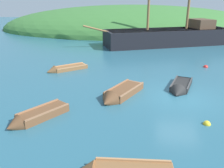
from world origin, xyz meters
name	(u,v)px	position (x,y,z in m)	size (l,w,h in m)	color
ground_plane	(181,97)	(0.00, 0.00, 0.00)	(120.00, 120.00, 0.00)	#285B70
shore_hill	(133,29)	(-2.90, 32.54, 0.00)	(49.35, 27.72, 8.80)	#387033
sailing_ship	(169,39)	(1.63, 16.85, 0.72)	(18.10, 9.14, 13.37)	black
rowboat_near_dock	(119,95)	(-3.58, -0.32, 0.14)	(2.68, 3.70, 1.11)	brown
rowboat_portside	(180,88)	(0.18, 1.24, 0.09)	(2.06, 3.37, 1.02)	black
rowboat_outer_left	(36,117)	(-7.39, -3.45, 0.13)	(2.56, 3.03, 0.89)	brown
rowboat_far	(64,69)	(-8.31, 4.72, 0.08)	(3.18, 2.75, 0.90)	brown
buoy_red	(206,67)	(3.28, 6.67, 0.00)	(0.39, 0.39, 0.39)	red
buoy_yellow	(207,124)	(0.61, -3.17, 0.00)	(0.35, 0.35, 0.35)	yellow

